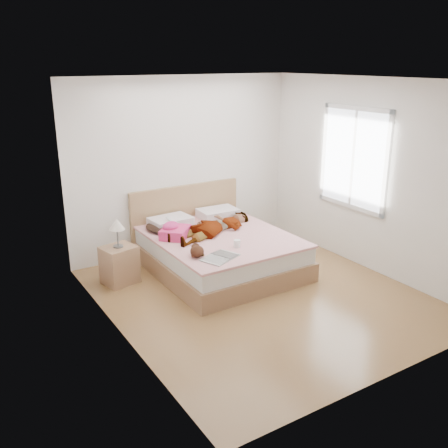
% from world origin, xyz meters
% --- Properties ---
extents(ground, '(4.00, 4.00, 0.00)m').
position_xyz_m(ground, '(0.00, 0.00, 0.00)').
color(ground, '#56361B').
rests_on(ground, ground).
extents(woman, '(1.58, 0.96, 0.20)m').
position_xyz_m(woman, '(0.01, 1.15, 0.61)').
color(woman, silver).
rests_on(woman, bed).
extents(hair, '(0.59, 0.67, 0.09)m').
position_xyz_m(hair, '(-0.56, 1.60, 0.55)').
color(hair, black).
rests_on(hair, bed).
extents(phone, '(0.06, 0.09, 0.05)m').
position_xyz_m(phone, '(-0.49, 1.55, 0.67)').
color(phone, silver).
rests_on(phone, bed).
extents(room_shell, '(4.00, 4.00, 4.00)m').
position_xyz_m(room_shell, '(1.77, 0.30, 1.50)').
color(room_shell, white).
rests_on(room_shell, ground).
extents(bed, '(1.80, 2.08, 1.00)m').
position_xyz_m(bed, '(0.00, 1.04, 0.28)').
color(bed, brown).
rests_on(bed, ground).
extents(towel, '(0.53, 0.53, 0.22)m').
position_xyz_m(towel, '(-0.57, 1.21, 0.60)').
color(towel, '#DF3C82').
rests_on(towel, bed).
extents(magazine, '(0.54, 0.45, 0.03)m').
position_xyz_m(magazine, '(-0.43, 0.24, 0.52)').
color(magazine, white).
rests_on(magazine, bed).
extents(coffee_mug, '(0.13, 0.11, 0.10)m').
position_xyz_m(coffee_mug, '(-0.05, 0.45, 0.56)').
color(coffee_mug, white).
rests_on(coffee_mug, bed).
extents(plush_toy, '(0.22, 0.28, 0.14)m').
position_xyz_m(plush_toy, '(-0.65, 0.44, 0.59)').
color(plush_toy, black).
rests_on(plush_toy, bed).
extents(nightstand, '(0.48, 0.44, 0.89)m').
position_xyz_m(nightstand, '(-1.34, 1.28, 0.29)').
color(nightstand, olive).
rests_on(nightstand, ground).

